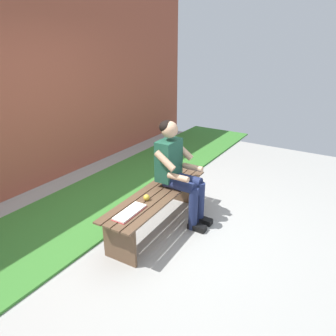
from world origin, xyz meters
TOP-DOWN VIEW (x-y plane):
  - ground_plane at (1.09, 1.00)m, footprint 10.00×7.00m
  - grass_strip at (0.00, -1.08)m, footprint 9.00×1.42m
  - bench_near at (0.00, 0.00)m, footprint 1.73×0.51m
  - person_seated at (-0.29, 0.10)m, footprint 0.50×0.69m
  - apple at (0.22, 0.00)m, footprint 0.07×0.07m
  - book_open at (0.54, 0.02)m, footprint 0.42×0.17m

SIDE VIEW (x-z plane):
  - ground_plane at x=1.09m, z-range -0.04..0.00m
  - grass_strip at x=0.00m, z-range 0.00..0.03m
  - bench_near at x=0.00m, z-range 0.12..0.59m
  - book_open at x=0.54m, z-range 0.47..0.49m
  - apple at x=0.22m, z-range 0.47..0.54m
  - person_seated at x=-0.29m, z-range 0.07..1.34m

